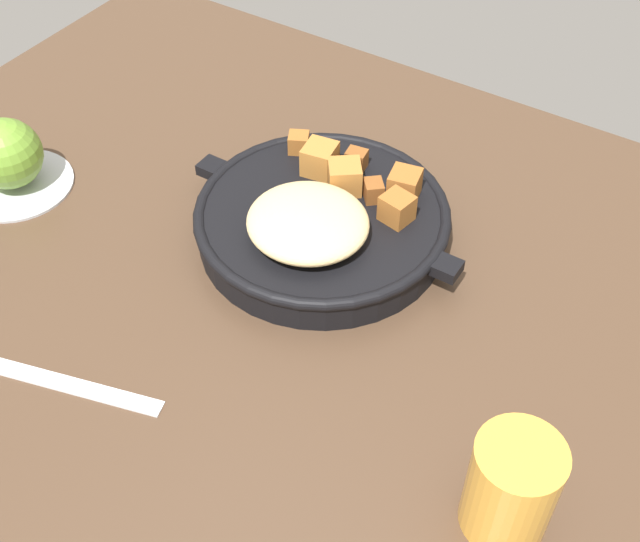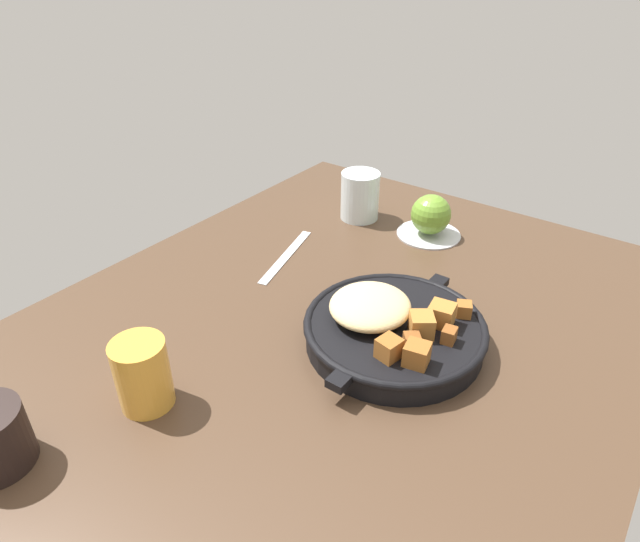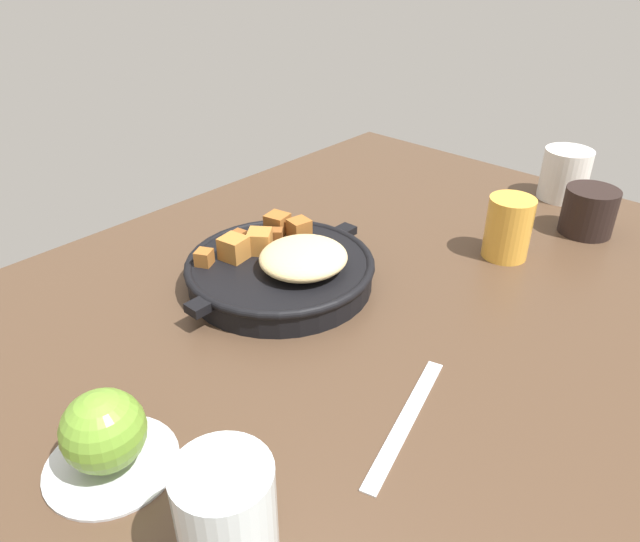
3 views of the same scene
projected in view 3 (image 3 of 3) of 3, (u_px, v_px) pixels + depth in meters
ground_plane at (352, 301)px, 78.98cm from camera, size 112.37×82.38×2.40cm
cast_iron_skillet at (282, 268)px, 78.81cm from camera, size 29.68×25.33×6.96cm
saucer_plate at (112, 463)px, 53.54cm from camera, size 12.06×12.06×0.60cm
red_apple at (104, 431)px, 51.48cm from camera, size 7.46×7.46×7.46cm
butter_knife at (406, 420)px, 58.27cm from camera, size 19.23×6.66×0.36cm
water_glass_tall at (226, 515)px, 43.76cm from camera, size 7.60×7.60×9.47cm
juice_glass_amber at (508, 228)px, 84.82cm from camera, size 6.55×6.55×9.10cm
ceramic_mug_white at (565, 174)px, 103.01cm from camera, size 8.13×8.13×8.82cm
coffee_mug_dark at (589, 211)px, 91.77cm from camera, size 8.04×8.04×7.30cm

